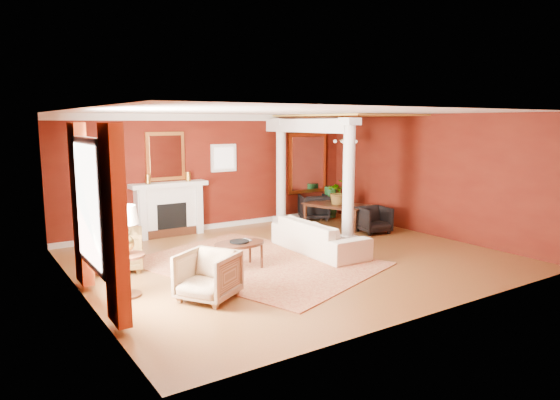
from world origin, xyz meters
TOP-DOWN VIEW (x-y plane):
  - ground at (0.00, 0.00)m, footprint 8.00×8.00m
  - room_shell at (0.00, 0.00)m, footprint 8.04×7.04m
  - fireplace at (-1.30, 3.32)m, footprint 1.85×0.42m
  - overmantel_mirror at (-1.30, 3.45)m, footprint 0.95×0.07m
  - flank_window_left at (-2.85, 3.46)m, footprint 0.70×0.07m
  - flank_window_right at (0.25, 3.46)m, footprint 0.70×0.07m
  - left_window at (-3.89, -0.60)m, footprint 0.21×2.55m
  - column_front at (1.70, 0.30)m, footprint 0.36×0.36m
  - column_back at (1.70, 3.00)m, footprint 0.36×0.36m
  - header_beam at (1.70, 1.90)m, footprint 0.30×3.20m
  - amber_ceiling at (2.85, 1.75)m, footprint 2.30×3.40m
  - dining_mirror at (2.90, 3.45)m, footprint 1.30×0.07m
  - chandelier at (2.90, 1.80)m, footprint 0.60×0.62m
  - crown_trim at (0.00, 3.46)m, footprint 8.00×0.08m
  - base_trim at (0.00, 3.46)m, footprint 8.00×0.08m
  - rug at (-0.78, 0.09)m, footprint 4.48×5.15m
  - sofa at (0.74, 0.10)m, footprint 0.73×2.35m
  - armchair_leopard at (-3.14, 1.08)m, footprint 0.97×1.01m
  - armchair_stripe at (-2.43, -1.22)m, footprint 1.07×1.08m
  - coffee_table at (-1.24, -0.05)m, footprint 0.99×0.99m
  - coffee_book at (-1.16, 0.01)m, footprint 0.17×0.04m
  - side_table at (-3.42, -0.38)m, footprint 0.58×0.58m
  - dining_table at (2.78, 1.92)m, footprint 1.08×1.79m
  - dining_chair_near at (3.01, 0.83)m, footprint 0.80×0.77m
  - dining_chair_far at (2.80, 3.00)m, footprint 0.97×0.95m
  - green_urn at (3.38, 3.00)m, footprint 0.38×0.38m
  - potted_plant at (2.73, 1.87)m, footprint 0.81×0.84m

SIDE VIEW (x-z plane):
  - ground at x=0.00m, z-range 0.00..0.00m
  - rug at x=-0.78m, z-range 0.00..0.02m
  - base_trim at x=0.00m, z-range 0.00..0.12m
  - green_urn at x=3.38m, z-range -0.10..0.81m
  - dining_chair_near at x=3.01m, z-range 0.00..0.72m
  - dining_chair_far at x=2.80m, z-range 0.00..0.78m
  - armchair_stripe at x=-2.43m, z-range 0.00..0.83m
  - armchair_leopard at x=-3.14m, z-range 0.00..0.84m
  - coffee_table at x=-1.24m, z-range 0.20..0.71m
  - sofa at x=0.74m, z-range 0.00..0.91m
  - dining_table at x=2.78m, z-range 0.00..0.94m
  - coffee_book at x=-1.16m, z-range 0.50..0.73m
  - fireplace at x=-1.30m, z-range 0.00..1.29m
  - side_table at x=-3.42m, z-range 0.24..1.69m
  - potted_plant at x=2.73m, z-range 0.94..1.46m
  - left_window at x=-3.89m, z-range 0.12..2.72m
  - column_front at x=1.70m, z-range 0.03..2.83m
  - column_back at x=1.70m, z-range 0.03..2.83m
  - dining_mirror at x=2.90m, z-range 0.70..2.40m
  - flank_window_left at x=-2.85m, z-range 1.45..2.15m
  - flank_window_right at x=0.25m, z-range 1.45..2.15m
  - overmantel_mirror at x=-1.30m, z-range 1.33..2.47m
  - room_shell at x=0.00m, z-range 0.56..3.48m
  - chandelier at x=2.90m, z-range 1.87..2.62m
  - header_beam at x=1.70m, z-range 2.46..2.78m
  - crown_trim at x=0.00m, z-range 2.74..2.90m
  - amber_ceiling at x=2.85m, z-range 2.85..2.89m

